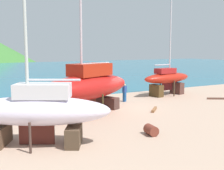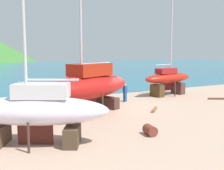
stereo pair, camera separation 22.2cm
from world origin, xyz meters
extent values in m
plane|color=tan|center=(0.00, -3.89, 0.00)|extent=(43.26, 43.26, 0.00)
cube|color=#236D88|center=(0.00, 43.23, 0.00)|extent=(173.05, 73.64, 0.01)
cube|color=#4D3E21|center=(-5.41, -1.16, 0.46)|extent=(1.58, 2.45, 0.93)
cube|color=#482F2A|center=(-1.23, 0.63, 0.46)|extent=(1.58, 2.45, 0.93)
cylinder|color=#433A1E|center=(-2.68, -1.76, 0.79)|extent=(0.12, 0.12, 1.57)
cylinder|color=#442F2B|center=(-3.96, 1.23, 0.79)|extent=(0.12, 0.12, 1.57)
ellipsoid|color=#B11815|center=(-3.32, -0.26, 1.94)|extent=(9.53, 6.30, 1.85)
cube|color=#4E2318|center=(-3.32, -0.26, 0.37)|extent=(2.04, 0.93, 1.29)
cube|color=#B02511|center=(-2.90, -0.08, 3.24)|extent=(3.71, 2.92, 0.92)
cylinder|color=beige|center=(-3.74, -0.44, 7.81)|extent=(0.17, 0.17, 10.07)
cylinder|color=silver|center=(-2.28, 0.19, 3.67)|extent=(2.97, 1.37, 0.12)
cube|color=brown|center=(8.80, 3.30, 0.60)|extent=(0.87, 1.49, 1.21)
cube|color=#503A1D|center=(5.74, 2.92, 0.60)|extent=(0.87, 1.49, 1.21)
cylinder|color=#433A1B|center=(7.15, 4.07, 0.79)|extent=(0.12, 0.12, 1.58)
cylinder|color=#463929|center=(7.39, 2.15, 0.79)|extent=(0.12, 0.12, 1.58)
ellipsoid|color=#B22013|center=(7.27, 3.11, 1.80)|extent=(6.34, 2.51, 1.07)
cube|color=#501619|center=(7.27, 3.11, 0.88)|extent=(1.48, 0.26, 0.75)
cube|color=#A81D1D|center=(6.97, 3.07, 2.55)|extent=(2.33, 1.32, 0.54)
cylinder|color=silver|center=(7.58, 3.15, 6.40)|extent=(0.15, 0.15, 8.24)
cylinder|color=silver|center=(6.51, 3.01, 3.18)|extent=(2.15, 0.37, 0.10)
cube|color=brown|center=(-9.96, -4.68, 0.48)|extent=(1.41, 1.78, 0.96)
cube|color=#4C3A29|center=(-6.70, -6.47, 0.48)|extent=(1.41, 1.78, 0.96)
cylinder|color=#44312A|center=(-8.88, -6.57, 0.73)|extent=(0.12, 0.12, 1.47)
cylinder|color=brown|center=(-7.78, -4.58, 0.73)|extent=(0.12, 0.12, 1.47)
ellipsoid|color=white|center=(-8.33, -5.58, 1.75)|extent=(7.50, 5.39, 1.43)
cube|color=#4F1E17|center=(-8.33, -5.58, 0.53)|extent=(1.60, 0.93, 1.00)
cube|color=silver|center=(-8.01, -5.76, 2.76)|extent=(2.94, 2.37, 0.72)
cylinder|color=silver|center=(-7.52, -6.02, 3.30)|extent=(2.33, 1.35, 0.11)
cube|color=navy|center=(1.53, 2.15, 0.44)|extent=(0.39, 0.34, 0.88)
cube|color=navy|center=(1.53, 2.15, 1.15)|extent=(0.50, 0.42, 0.55)
sphere|color=tan|center=(1.53, 2.15, 1.54)|extent=(0.22, 0.22, 0.22)
cylinder|color=brown|center=(-2.33, -7.04, 0.29)|extent=(0.67, 0.86, 0.58)
cylinder|color=#2F2032|center=(-8.88, 1.33, 0.27)|extent=(1.04, 0.97, 0.53)
cube|color=brown|center=(10.13, -1.33, 0.09)|extent=(2.28, 1.43, 0.17)
cube|color=brown|center=(1.63, -2.15, 0.09)|extent=(1.28, 1.25, 0.18)
camera|label=1|loc=(-11.55, -19.25, 4.82)|focal=44.75mm
camera|label=2|loc=(-11.35, -19.36, 4.82)|focal=44.75mm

